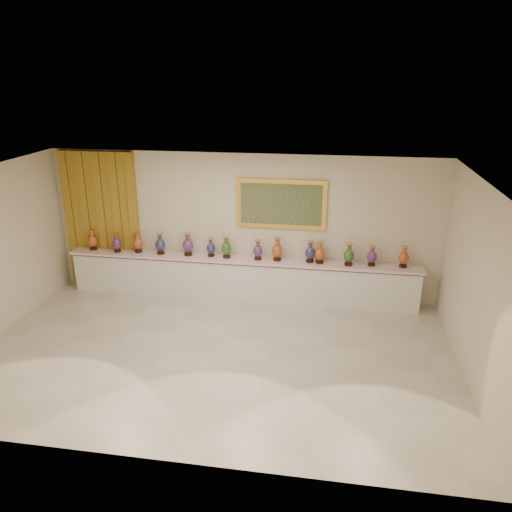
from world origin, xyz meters
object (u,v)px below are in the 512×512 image
(vase_0, at_px, (93,241))
(vase_2, at_px, (138,243))
(counter, at_px, (241,279))
(vase_1, at_px, (117,244))

(vase_0, distance_m, vase_2, 1.01)
(counter, height_order, vase_1, vase_1)
(vase_0, bearing_deg, vase_1, -5.43)
(vase_0, height_order, vase_2, same)
(vase_1, relative_size, vase_2, 0.93)
(vase_1, distance_m, vase_2, 0.45)
(vase_1, xyz_separation_m, vase_2, (0.45, 0.06, 0.01))
(counter, distance_m, vase_0, 3.28)
(counter, xyz_separation_m, vase_0, (-3.22, 0.00, 0.66))
(counter, bearing_deg, vase_0, 179.94)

